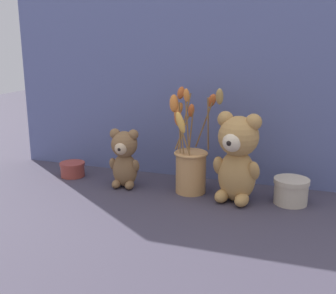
{
  "coord_description": "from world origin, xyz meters",
  "views": [
    {
      "loc": [
        0.39,
        -1.12,
        0.45
      ],
      "look_at": [
        0.0,
        0.02,
        0.13
      ],
      "focal_mm": 45.0,
      "sensor_mm": 36.0,
      "label": 1
    }
  ],
  "objects_px": {
    "decorative_tin_short": "(291,191)",
    "teddy_bear_medium": "(124,157)",
    "teddy_bear_large": "(237,156)",
    "decorative_tin_tall": "(73,169)",
    "flower_vase": "(190,161)"
  },
  "relations": [
    {
      "from": "decorative_tin_short",
      "to": "teddy_bear_medium",
      "type": "bearing_deg",
      "value": -177.32
    },
    {
      "from": "teddy_bear_large",
      "to": "decorative_tin_short",
      "type": "bearing_deg",
      "value": 11.81
    },
    {
      "from": "decorative_tin_tall",
      "to": "flower_vase",
      "type": "bearing_deg",
      "value": -1.91
    },
    {
      "from": "teddy_bear_large",
      "to": "decorative_tin_short",
      "type": "height_order",
      "value": "teddy_bear_large"
    },
    {
      "from": "teddy_bear_medium",
      "to": "decorative_tin_short",
      "type": "height_order",
      "value": "teddy_bear_medium"
    },
    {
      "from": "flower_vase",
      "to": "decorative_tin_short",
      "type": "height_order",
      "value": "flower_vase"
    },
    {
      "from": "flower_vase",
      "to": "decorative_tin_tall",
      "type": "xyz_separation_m",
      "value": [
        -0.41,
        0.01,
        -0.07
      ]
    },
    {
      "from": "decorative_tin_tall",
      "to": "decorative_tin_short",
      "type": "relative_size",
      "value": 0.85
    },
    {
      "from": "decorative_tin_tall",
      "to": "teddy_bear_large",
      "type": "bearing_deg",
      "value": -4.34
    },
    {
      "from": "teddy_bear_large",
      "to": "flower_vase",
      "type": "xyz_separation_m",
      "value": [
        -0.14,
        0.03,
        -0.04
      ]
    },
    {
      "from": "flower_vase",
      "to": "decorative_tin_short",
      "type": "bearing_deg",
      "value": 0.54
    },
    {
      "from": "flower_vase",
      "to": "decorative_tin_tall",
      "type": "height_order",
      "value": "flower_vase"
    },
    {
      "from": "teddy_bear_large",
      "to": "decorative_tin_tall",
      "type": "relative_size",
      "value": 3.07
    },
    {
      "from": "decorative_tin_short",
      "to": "teddy_bear_large",
      "type": "bearing_deg",
      "value": -168.19
    },
    {
      "from": "teddy_bear_medium",
      "to": "flower_vase",
      "type": "relative_size",
      "value": 0.58
    }
  ]
}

